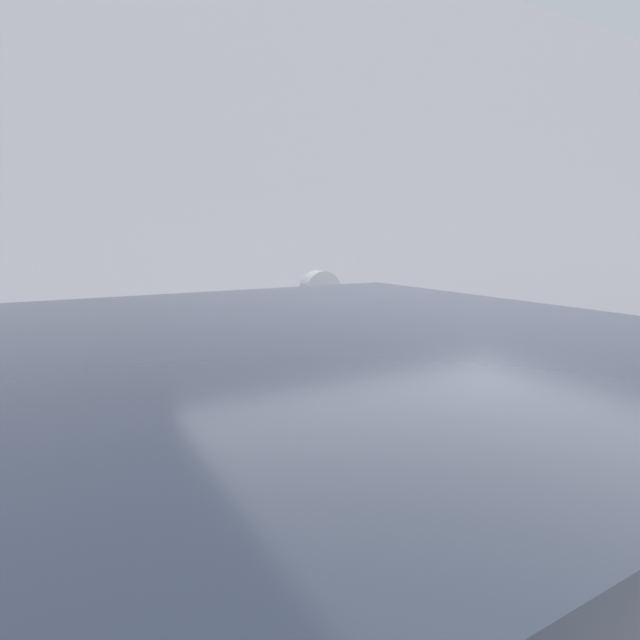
# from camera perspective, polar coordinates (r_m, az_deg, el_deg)

# --- Properties ---
(ground_plane) EXTENTS (60.00, 60.00, 0.00)m
(ground_plane) POSITION_cam_1_polar(r_m,az_deg,el_deg) (3.08, 18.16, -29.83)
(ground_plane) COLOR slate
(sidewalk) EXTENTS (24.00, 2.80, 0.14)m
(sidewalk) POSITION_cam_1_polar(r_m,az_deg,el_deg) (4.58, -2.95, -14.50)
(sidewalk) COLOR #9E9B96
(sidewalk) RESTS_ON ground_plane
(building_facade) EXTENTS (24.00, 0.30, 5.97)m
(building_facade) POSITION_cam_1_polar(r_m,az_deg,el_deg) (7.05, -14.27, 17.79)
(building_facade) COLOR gray
(building_facade) RESTS_ON ground_plane
(parking_meter) EXTENTS (0.23, 0.13, 1.59)m
(parking_meter) POSITION_cam_1_polar(r_m,az_deg,el_deg) (3.00, 0.00, -2.96)
(parking_meter) COLOR slate
(parking_meter) RESTS_ON sidewalk
(fire_hydrant) EXTENTS (0.25, 0.25, 0.83)m
(fire_hydrant) POSITION_cam_1_polar(r_m,az_deg,el_deg) (5.36, 25.49, -6.35)
(fire_hydrant) COLOR #999EA3
(fire_hydrant) RESTS_ON sidewalk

